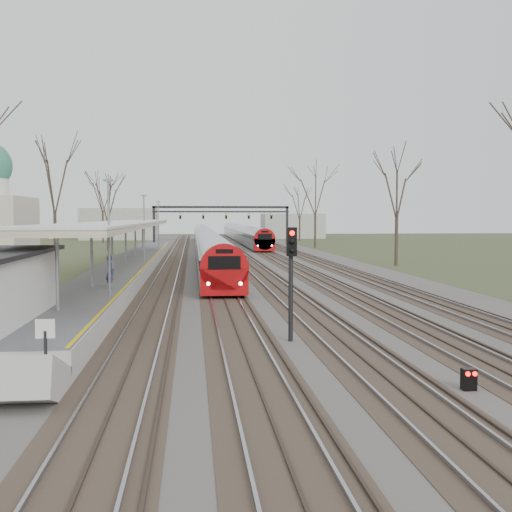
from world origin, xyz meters
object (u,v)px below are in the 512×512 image
at_px(train_far, 241,233).
at_px(signal_post, 291,267).
at_px(passenger, 110,272).
at_px(train_near, 206,241).

bearing_deg(train_far, signal_post, -93.27).
relative_size(train_far, passenger, 46.35).
bearing_deg(train_far, train_near, -101.16).
distance_m(train_near, train_far, 36.18).
distance_m(train_near, signal_post, 56.46).
xyz_separation_m(train_near, signal_post, (1.75, -56.42, 1.25)).
relative_size(train_near, signal_post, 22.00).
distance_m(train_far, passenger, 83.72).
height_order(train_far, passenger, train_far).
relative_size(passenger, signal_post, 0.40).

